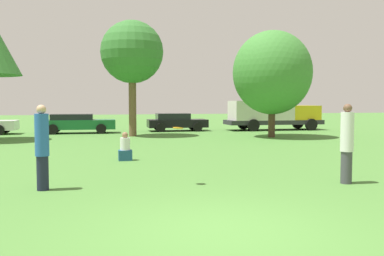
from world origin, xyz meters
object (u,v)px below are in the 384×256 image
Objects in this scene: parked_car_green at (77,123)px; delivery_truck_yellow at (272,114)px; bystander_sitting at (125,149)px; person_thrower at (42,147)px; person_catcher at (347,143)px; tree_1 at (132,53)px; tree_2 at (272,73)px; parked_car_black at (176,122)px; frisbee at (178,128)px.

delivery_truck_yellow is (13.21, -0.04, 0.49)m from parked_car_green.
person_thrower is at bearing -116.36° from bystander_sitting.
parked_car_green is at bearing -62.34° from person_catcher.
tree_1 is at bearing 83.98° from person_thrower.
parked_car_green is at bearing 152.15° from tree_2.
parked_car_black is at bearing -81.62° from person_catcher.
person_catcher is 0.33× the size of tree_2.
delivery_truck_yellow reaches higher than parked_car_green.
person_thrower reaches higher than frisbee.
frisbee is at bearing 4.55° from person_thrower.
bystander_sitting is 0.24× the size of parked_car_black.
bystander_sitting is 13.26m from parked_car_green.
tree_2 is at bearing -112.75° from delivery_truck_yellow.
person_thrower is at bearing 0.00° from person_catcher.
tree_2 is 1.27× the size of parked_car_green.
parked_car_black reaches higher than bystander_sitting.
person_catcher is (7.05, -0.91, 0.01)m from person_thrower.
parked_car_green is (-10.65, 5.63, -2.93)m from tree_2.
parked_car_black is at bearing 78.69° from frisbee.
tree_2 is (7.83, 12.04, 2.22)m from frisbee.
parked_car_black is at bearing 176.40° from delivery_truck_yellow.
parked_car_green reaches higher than parked_car_black.
tree_2 reaches higher than delivery_truck_yellow.
tree_1 is at bearing 161.52° from tree_2.
tree_2 is at bearing -99.30° from person_catcher.
parked_car_green is 1.15× the size of parked_car_black.
frisbee is (-3.99, 0.76, 0.37)m from person_catcher.
frisbee is 0.26× the size of bystander_sitting.
tree_2 is at bearing 54.90° from person_thrower.
tree_1 reaches higher than delivery_truck_yellow.
person_catcher is 4.08m from frisbee.
frisbee is 0.04× the size of tree_2.
person_thrower is 15.26m from tree_1.
parked_car_black is at bearing 48.68° from tree_1.
person_thrower is 0.28× the size of delivery_truck_yellow.
person_thrower is 0.99× the size of person_catcher.
bystander_sitting is 17.27m from delivery_truck_yellow.
tree_1 is 6.47m from parked_car_black.
parked_car_black is (3.29, 3.74, -4.13)m from tree_1.
parked_car_green is at bearing 98.45° from bystander_sitting.
person_catcher is 0.29× the size of tree_1.
person_thrower is 17.52m from parked_car_green.
tree_1 is 1.42× the size of parked_car_green.
tree_1 is at bearing -160.96° from delivery_truck_yellow.
tree_2 is at bearing -25.96° from parked_car_green.
tree_2 is 0.87× the size of delivery_truck_yellow.
tree_1 is 0.97× the size of delivery_truck_yellow.
tree_2 is 8.06m from parked_car_black.
person_catcher is 0.48× the size of parked_car_black.
person_catcher is 13.61m from tree_2.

